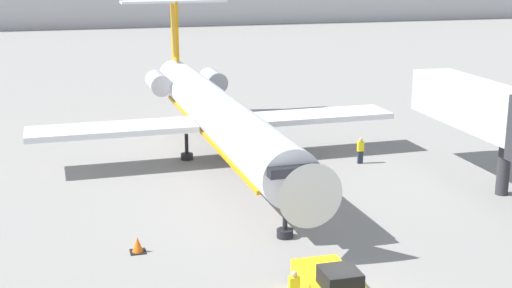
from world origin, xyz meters
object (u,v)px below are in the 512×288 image
(worker_by_wing, at_px, (360,150))
(traffic_cone_left, at_px, (138,245))
(jet_bridge, at_px, (484,109))
(airplane_main, at_px, (217,113))

(worker_by_wing, height_order, traffic_cone_left, worker_by_wing)
(traffic_cone_left, relative_size, jet_bridge, 0.06)
(jet_bridge, bearing_deg, traffic_cone_left, -166.00)
(airplane_main, bearing_deg, worker_by_wing, -18.63)
(traffic_cone_left, bearing_deg, airplane_main, 63.91)
(worker_by_wing, bearing_deg, jet_bridge, -46.16)
(worker_by_wing, bearing_deg, airplane_main, 161.37)
(traffic_cone_left, bearing_deg, worker_by_wing, 34.58)
(jet_bridge, bearing_deg, airplane_main, 148.99)
(airplane_main, height_order, traffic_cone_left, airplane_main)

